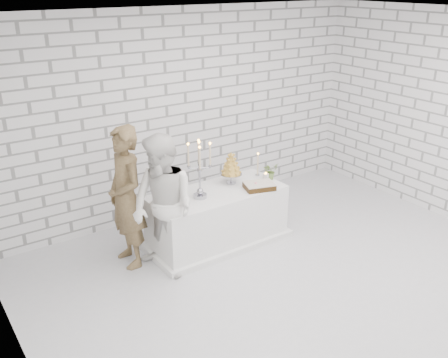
% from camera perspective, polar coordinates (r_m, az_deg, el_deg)
% --- Properties ---
extents(ground, '(6.00, 5.00, 0.01)m').
position_cam_1_polar(ground, '(6.12, 8.22, -11.38)').
color(ground, silver).
rests_on(ground, ground).
extents(ceiling, '(6.00, 5.00, 0.01)m').
position_cam_1_polar(ceiling, '(5.12, 10.13, 17.85)').
color(ceiling, white).
rests_on(ceiling, ground).
extents(wall_back, '(6.00, 0.01, 3.00)m').
position_cam_1_polar(wall_back, '(7.36, -4.41, 7.52)').
color(wall_back, white).
rests_on(wall_back, ground).
extents(wall_left, '(0.01, 5.00, 3.00)m').
position_cam_1_polar(wall_left, '(4.15, -23.06, -6.42)').
color(wall_left, white).
rests_on(wall_left, ground).
extents(cake_table, '(1.80, 0.80, 0.75)m').
position_cam_1_polar(cake_table, '(6.67, -0.78, -4.39)').
color(cake_table, white).
rests_on(cake_table, ground).
extents(groom, '(0.43, 0.65, 1.79)m').
position_cam_1_polar(groom, '(6.10, -11.16, -2.10)').
color(groom, brown).
rests_on(groom, ground).
extents(bride, '(0.84, 0.98, 1.74)m').
position_cam_1_polar(bride, '(5.83, -6.96, -3.27)').
color(bride, white).
rests_on(bride, ground).
extents(candelabra, '(0.38, 0.38, 0.76)m').
position_cam_1_polar(candelabra, '(6.19, -2.82, 1.05)').
color(candelabra, '#9A9AA4').
rests_on(candelabra, cake_table).
extents(croquembouche, '(0.32, 0.32, 0.45)m').
position_cam_1_polar(croquembouche, '(6.68, 0.83, 1.30)').
color(croquembouche, '#AC802F').
rests_on(croquembouche, cake_table).
extents(chocolate_cake, '(0.45, 0.38, 0.08)m').
position_cam_1_polar(chocolate_cake, '(6.59, 4.06, -0.80)').
color(chocolate_cake, black).
rests_on(chocolate_cake, cake_table).
extents(pillar_candle, '(0.09, 0.09, 0.12)m').
position_cam_1_polar(pillar_candle, '(6.81, 4.79, 0.14)').
color(pillar_candle, white).
rests_on(pillar_candle, cake_table).
extents(extra_taper, '(0.07, 0.07, 0.32)m').
position_cam_1_polar(extra_taper, '(6.98, 3.89, 1.61)').
color(extra_taper, beige).
rests_on(extra_taper, cake_table).
extents(flowers, '(0.22, 0.20, 0.24)m').
position_cam_1_polar(flowers, '(6.90, 5.31, 0.94)').
color(flowers, '#587E3B').
rests_on(flowers, cake_table).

